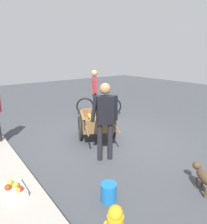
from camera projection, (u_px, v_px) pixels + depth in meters
ground_plane at (108, 140)px, 5.28m from camera, size 24.00×24.00×0.00m
fruit_cart at (96, 123)px, 5.26m from camera, size 1.81×1.43×0.73m
vendor_person at (105, 116)px, 4.03m from camera, size 0.33×0.53×1.64m
bicycle at (99, 106)px, 7.31m from camera, size 1.04×1.37×0.85m
cyclist_person at (95, 89)px, 7.13m from camera, size 0.43×0.40×1.65m
dog at (204, 176)px, 3.25m from camera, size 0.59×0.41×0.40m
plastic_bucket at (109, 192)px, 3.07m from camera, size 0.25×0.25×0.28m
apple_crate at (14, 193)px, 3.06m from camera, size 0.44×0.32×0.31m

